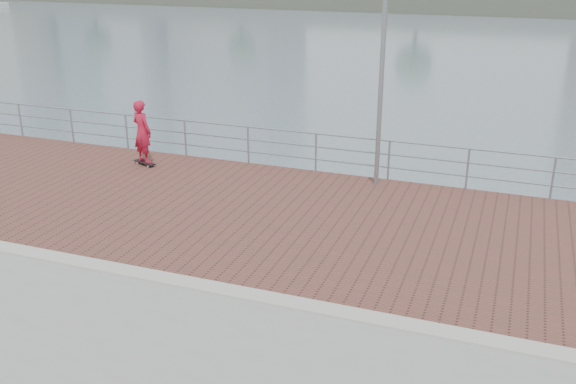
% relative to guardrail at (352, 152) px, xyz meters
% --- Properties ---
extents(brick_lane, '(40.00, 6.80, 0.02)m').
position_rel_guardrail_xyz_m(brick_lane, '(-0.00, -3.40, -0.68)').
color(brick_lane, brown).
rests_on(brick_lane, seawall).
extents(curb, '(40.00, 0.40, 0.06)m').
position_rel_guardrail_xyz_m(curb, '(-0.00, -7.00, -0.66)').
color(curb, '#B7B5AD').
rests_on(curb, seawall).
extents(guardrail, '(39.06, 0.06, 1.13)m').
position_rel_guardrail_xyz_m(guardrail, '(0.00, 0.00, 0.00)').
color(guardrail, '#8C9EA8').
rests_on(guardrail, brick_lane).
extents(street_lamp, '(0.45, 1.32, 6.23)m').
position_rel_guardrail_xyz_m(street_lamp, '(0.82, -0.96, 3.73)').
color(street_lamp, gray).
rests_on(street_lamp, brick_lane).
extents(skateboard, '(0.79, 0.45, 0.09)m').
position_rel_guardrail_xyz_m(skateboard, '(-5.81, -1.23, -0.60)').
color(skateboard, black).
rests_on(skateboard, brick_lane).
extents(skateboarder, '(0.77, 0.63, 1.81)m').
position_rel_guardrail_xyz_m(skateboarder, '(-5.81, -1.23, 0.32)').
color(skateboarder, '#BB1836').
rests_on(skateboarder, skateboard).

